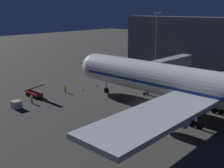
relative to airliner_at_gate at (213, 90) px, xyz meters
The scene contains 10 objects.
ground_plane 14.41m from the airliner_at_gate, 90.00° to the right, with size 320.00×320.00×0.00m, color #383533.
airliner_at_gate is the anchor object (origin of this frame).
jet_bridge 20.27m from the airliner_at_gate, 123.28° to the right, with size 20.54×3.40×7.16m.
apron_floodlight_mast 38.53m from the airliner_at_gate, 131.82° to the right, with size 2.90×0.50×17.51m.
belt_loader 36.15m from the airliner_at_gate, 69.47° to the right, with size 1.96×7.32×3.38m.
baggage_container_near_belt 35.51m from the airliner_at_gate, 57.62° to the right, with size 1.68×1.59×1.45m, color #B7BABF.
ground_crew_near_nose_gear 34.09m from the airliner_at_gate, 63.10° to the right, with size 0.40×0.40×1.74m.
ground_crew_by_belt_loader 32.32m from the airliner_at_gate, 79.32° to the right, with size 0.40×0.40×1.79m.
traffic_cone_nose_port 30.18m from the airliner_at_gate, 94.25° to the right, with size 0.36×0.36×0.55m, color orange.
traffic_cone_nose_starboard 30.18m from the airliner_at_gate, 85.75° to the right, with size 0.36×0.36×0.55m, color orange.
Camera 1 is at (43.23, 31.13, 18.22)m, focal length 44.88 mm.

